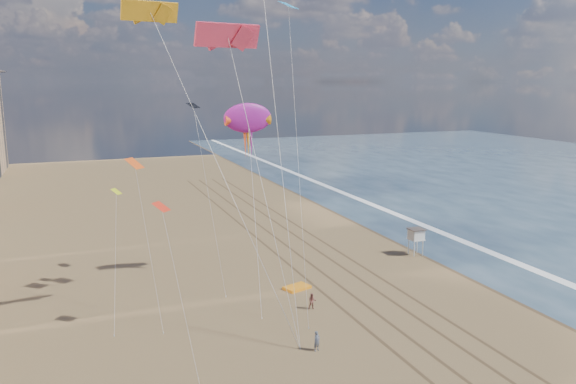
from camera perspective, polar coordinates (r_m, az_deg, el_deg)
The scene contains 9 objects.
wet_sand at distance 79.80m, azimuth 11.52°, elevation -3.77°, with size 260.00×260.00×0.00m, color #42301E.
foam at distance 82.08m, azimuth 14.00°, elevation -3.46°, with size 260.00×260.00×0.00m, color white.
tracks at distance 63.73m, azimuth 3.75°, elevation -7.38°, with size 7.68×120.00×0.01m.
lifeguard_stand at distance 68.15m, azimuth 12.89°, elevation -4.25°, with size 1.77×1.77×3.20m.
grounded_kite at distance 56.51m, azimuth 0.92°, elevation -9.67°, with size 2.51×1.60×0.29m, color orange.
show_kite at distance 56.66m, azimuth -4.11°, elevation 7.46°, with size 4.73×5.89×19.79m.
kite_flyer_a at distance 44.31m, azimuth 2.95°, elevation -14.88°, with size 0.57×0.38×1.58m, color #515869.
kite_flyer_b at distance 51.62m, azimuth 2.48°, elevation -11.03°, with size 0.73×0.57×1.50m, color #8E5248.
small_kites at distance 51.26m, azimuth -10.03°, elevation 7.17°, with size 16.00×13.54×17.43m.
Camera 1 is at (-22.95, -24.80, 20.20)m, focal length 35.00 mm.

